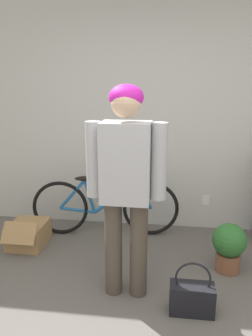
# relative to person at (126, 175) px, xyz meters

# --- Properties ---
(wall_back) EXTENTS (8.00, 0.07, 2.60)m
(wall_back) POSITION_rel_person_xyz_m (0.23, 1.39, 0.28)
(wall_back) COLOR silver
(wall_back) RESTS_ON ground_plane
(person) EXTENTS (0.61, 0.27, 1.70)m
(person) POSITION_rel_person_xyz_m (0.00, 0.00, 0.00)
(person) COLOR #4C4238
(person) RESTS_ON ground_plane
(bicycle) EXTENTS (1.66, 0.46, 0.70)m
(bicycle) POSITION_rel_person_xyz_m (-0.37, 1.03, -0.68)
(bicycle) COLOR black
(bicycle) RESTS_ON ground_plane
(handbag) EXTENTS (0.34, 0.16, 0.43)m
(handbag) POSITION_rel_person_xyz_m (0.53, -0.18, -0.89)
(handbag) COLOR black
(handbag) RESTS_ON ground_plane
(cardboard_box) EXTENTS (0.37, 0.50, 0.33)m
(cardboard_box) POSITION_rel_person_xyz_m (-1.15, 0.68, -0.90)
(cardboard_box) COLOR #A87F51
(cardboard_box) RESTS_ON ground_plane
(potted_plant) EXTENTS (0.31, 0.31, 0.46)m
(potted_plant) POSITION_rel_person_xyz_m (0.90, 0.44, -0.76)
(potted_plant) COLOR brown
(potted_plant) RESTS_ON ground_plane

